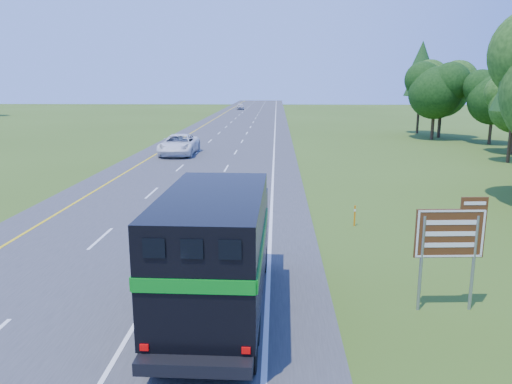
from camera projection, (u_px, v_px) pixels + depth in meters
road at (220, 148)px, 50.73m from camera, size 15.00×260.00×0.04m
lane_markings at (220, 148)px, 50.72m from camera, size 11.15×260.00×0.01m
horse_truck at (217, 248)px, 14.16m from camera, size 2.81×8.51×3.75m
white_suv at (179, 145)px, 46.05m from camera, size 3.09×6.69×1.86m
far_car at (240, 106)px, 120.42m from camera, size 2.10×4.47×1.48m
exit_sign at (451, 238)px, 14.43m from camera, size 2.04×0.20×3.46m
delineator at (355, 215)px, 23.43m from camera, size 0.08×0.05×0.99m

